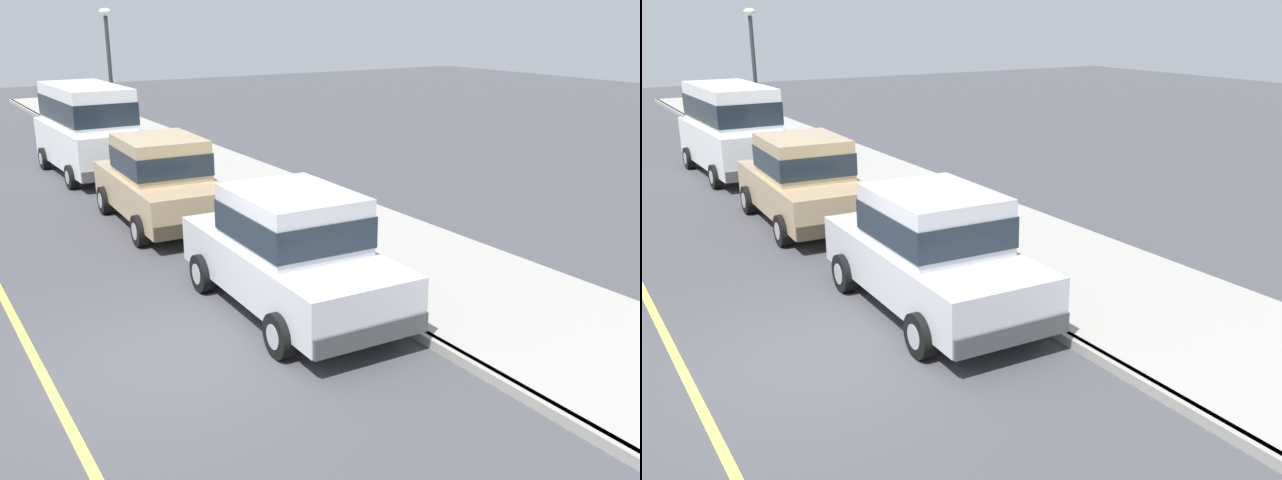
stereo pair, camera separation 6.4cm
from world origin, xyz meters
The scene contains 9 objects.
ground_plane centered at (0.00, 0.00, 0.00)m, with size 80.00×80.00×0.00m, color #424247.
curb centered at (3.20, 0.00, 0.07)m, with size 0.16×64.00×0.14m, color gray.
sidewalk centered at (5.00, 0.00, 0.07)m, with size 3.60×64.00×0.14m, color #99968E.
lane_centre_line centered at (-1.60, 0.00, 0.00)m, with size 0.12×57.60×0.01m, color #E0D64C.
car_silver_sedan centered at (2.17, 0.64, 0.98)m, with size 2.11×4.64×1.92m.
car_tan_sedan centered at (2.14, 6.33, 0.98)m, with size 2.14×4.66×1.92m.
car_white_van centered at (2.14, 12.20, 1.39)m, with size 2.21×4.94×2.52m.
dog_brown centered at (4.28, 1.92, 0.43)m, with size 0.55×0.59×0.49m.
street_lamp centered at (3.55, 14.51, 2.91)m, with size 0.36×0.36×4.42m.
Camera 2 is at (-2.86, -8.49, 4.45)m, focal length 40.44 mm.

